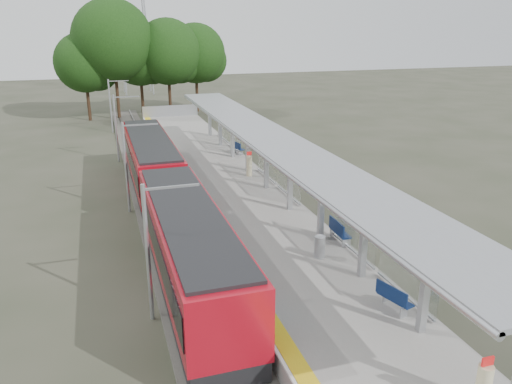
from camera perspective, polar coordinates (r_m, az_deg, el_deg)
trackbed at (r=31.87m, az=-11.15°, el=-1.04°), size 3.00×70.00×0.24m
platform at (r=32.49m, az=-3.30°, el=0.39°), size 6.00×50.00×1.00m
tactile_strip at (r=31.83m, az=-7.77°, el=0.82°), size 0.60×50.00×0.02m
end_fence at (r=56.12m, az=-9.77°, el=9.12°), size 6.00×0.10×1.20m
train at (r=27.19m, az=-10.29°, el=-0.14°), size 2.74×27.60×3.62m
canopy at (r=28.40m, az=1.64°, el=5.48°), size 3.27×38.00×3.66m
tree_cluster at (r=61.49m, az=-13.13°, el=15.52°), size 20.06×10.95×13.46m
catenary_masts at (r=29.97m, az=-14.50°, el=3.05°), size 2.08×48.16×5.40m
bench_near at (r=18.69m, az=15.44°, el=-11.53°), size 0.82×1.45×0.95m
bench_mid at (r=23.56m, az=9.41°, el=-4.38°), size 0.52×1.57×1.06m
bench_far at (r=39.19m, az=-2.09°, el=5.11°), size 0.67×1.41×0.92m
info_pillar_far at (r=33.26m, az=-0.78°, el=3.06°), size 0.38×0.38×1.67m
litter_bin at (r=21.96m, az=7.29°, el=-6.24°), size 0.62×0.62×0.99m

